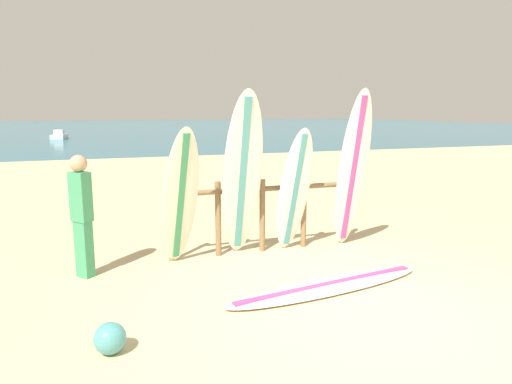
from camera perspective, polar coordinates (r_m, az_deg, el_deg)
ground_plane at (r=5.28m, az=14.22°, el=-14.82°), size 120.00×120.00×0.00m
ocean_water at (r=62.05m, az=-16.98°, el=7.76°), size 120.00×80.00×0.01m
surfboard_rack at (r=7.14m, az=0.80°, el=-1.99°), size 2.96×0.09×1.15m
surfboard_leaning_far_left at (r=6.45m, az=-9.43°, el=-0.71°), size 0.64×0.75×2.00m
surfboard_leaning_left at (r=6.63m, az=-1.73°, el=1.90°), size 0.66×0.99×2.50m
surfboard_leaning_center_left at (r=7.02m, az=4.80°, el=0.12°), size 0.58×0.69×1.96m
surfboard_leaning_center at (r=7.29m, az=11.96°, el=2.57°), size 0.57×0.81×2.53m
surfboard_lying_on_sand at (r=5.91m, az=9.03°, el=-11.50°), size 2.89×0.94×0.08m
beachgoer_standing at (r=6.41m, az=-20.92°, el=-2.23°), size 0.30×0.31×1.64m
small_boat_offshore at (r=37.93m, az=-23.34°, el=6.45°), size 1.19×2.17×0.71m
beach_ball at (r=4.59m, az=-17.74°, el=-16.98°), size 0.29×0.29×0.29m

